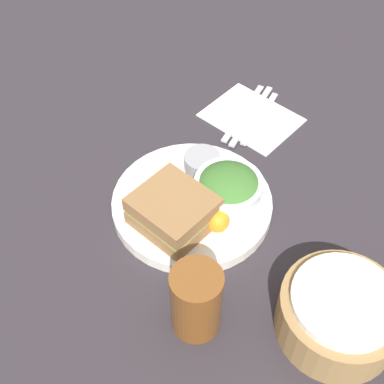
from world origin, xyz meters
The scene contains 12 objects.
ground_plane centered at (0.00, 0.00, 0.00)m, with size 4.00×4.00×0.00m, color #2D282D.
plate centered at (0.00, 0.00, 0.01)m, with size 0.28×0.28×0.02m, color white.
sandwich centered at (0.06, 0.01, 0.05)m, with size 0.11×0.12×0.06m.
salad_bowl centered at (-0.04, 0.05, 0.05)m, with size 0.12×0.12×0.06m.
dressing_cup centered at (-0.07, -0.04, 0.04)m, with size 0.06×0.06×0.03m, color #99999E.
orange_wedge centered at (0.02, 0.07, 0.04)m, with size 0.04×0.04×0.04m, color orange.
drink_glass centered at (0.16, 0.15, 0.06)m, with size 0.07×0.07×0.12m, color brown.
bread_basket centered at (0.03, 0.31, 0.04)m, with size 0.17×0.17×0.09m.
napkin centered at (-0.25, -0.07, 0.00)m, with size 0.14×0.18×0.00m, color white.
fork centered at (-0.25, -0.08, 0.01)m, with size 0.19×0.01×0.01m, color silver.
knife centered at (-0.25, -0.07, 0.01)m, with size 0.20×0.01×0.01m, color silver.
spoon centered at (-0.26, -0.05, 0.01)m, with size 0.17×0.01×0.01m, color silver.
Camera 1 is at (0.44, 0.39, 0.72)m, focal length 50.00 mm.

